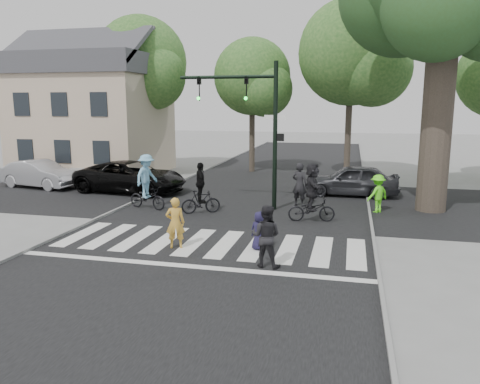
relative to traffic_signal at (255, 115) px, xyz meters
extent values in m
plane|color=gray|center=(-0.35, -6.20, -3.90)|extent=(120.00, 120.00, 0.00)
cube|color=black|center=(-0.35, -1.20, -3.90)|extent=(10.00, 70.00, 0.01)
cube|color=black|center=(-0.35, 1.80, -3.89)|extent=(70.00, 10.00, 0.01)
cube|color=gray|center=(-5.40, -1.20, -3.85)|extent=(0.10, 70.00, 0.10)
cube|color=gray|center=(4.70, -1.20, -3.85)|extent=(0.10, 70.00, 0.10)
cube|color=silver|center=(-4.85, -5.20, -3.89)|extent=(0.55, 3.00, 0.01)
cube|color=silver|center=(-3.85, -5.20, -3.89)|extent=(0.55, 3.00, 0.01)
cube|color=silver|center=(-2.85, -5.20, -3.89)|extent=(0.55, 3.00, 0.01)
cube|color=silver|center=(-1.85, -5.20, -3.89)|extent=(0.55, 3.00, 0.01)
cube|color=silver|center=(-0.85, -5.20, -3.89)|extent=(0.55, 3.00, 0.01)
cube|color=silver|center=(0.15, -5.20, -3.89)|extent=(0.55, 3.00, 0.01)
cube|color=silver|center=(1.15, -5.20, -3.89)|extent=(0.55, 3.00, 0.01)
cube|color=silver|center=(2.15, -5.20, -3.89)|extent=(0.55, 3.00, 0.01)
cube|color=silver|center=(3.15, -5.20, -3.89)|extent=(0.55, 3.00, 0.01)
cube|color=silver|center=(4.15, -5.20, -3.89)|extent=(0.55, 3.00, 0.01)
cube|color=silver|center=(-0.35, -7.40, -3.89)|extent=(10.00, 0.30, 0.01)
cylinder|color=black|center=(0.85, 0.00, -0.90)|extent=(0.18, 0.18, 6.00)
cylinder|color=black|center=(-1.15, 0.00, 1.50)|extent=(4.00, 0.14, 0.14)
imported|color=black|center=(-0.35, 0.00, 1.05)|extent=(0.16, 0.20, 1.00)
sphere|color=#19E533|center=(-0.35, -0.12, 0.65)|extent=(0.14, 0.14, 0.14)
imported|color=black|center=(-2.35, 0.00, 1.05)|extent=(0.16, 0.20, 1.00)
sphere|color=#19E533|center=(-2.35, -0.12, 0.65)|extent=(0.14, 0.14, 0.14)
cube|color=black|center=(1.07, 0.00, -0.90)|extent=(0.28, 0.18, 0.30)
cube|color=#FF660C|center=(1.18, 0.00, -0.90)|extent=(0.02, 0.14, 0.20)
cube|color=white|center=(0.85, 0.00, -0.10)|extent=(0.90, 0.04, 0.18)
cylinder|color=brown|center=(7.15, 1.30, -0.40)|extent=(1.20, 1.20, 7.00)
cylinder|color=brown|center=(7.45, 1.10, 2.60)|extent=(1.29, 1.74, 2.93)
sphere|color=#2E5121|center=(6.65, -0.10, 3.90)|extent=(4.00, 4.00, 4.00)
cylinder|color=brown|center=(-14.35, 10.00, -0.93)|extent=(0.36, 0.36, 5.95)
sphere|color=#285B23|center=(-14.35, 10.00, 2.47)|extent=(5.20, 5.20, 5.20)
sphere|color=#285B23|center=(-13.31, 9.22, 1.62)|extent=(3.64, 3.64, 3.64)
cylinder|color=brown|center=(-9.35, 9.50, -0.68)|extent=(0.36, 0.36, 6.44)
sphere|color=#285B23|center=(-9.35, 9.50, 3.00)|extent=(5.80, 5.80, 5.80)
sphere|color=#285B23|center=(-8.19, 8.63, 2.08)|extent=(4.06, 4.06, 4.06)
cylinder|color=brown|center=(-2.35, 10.60, -1.10)|extent=(0.36, 0.36, 5.60)
sphere|color=#285B23|center=(-2.35, 10.60, 2.10)|extent=(4.80, 4.80, 4.80)
sphere|color=#285B23|center=(-1.39, 9.88, 1.30)|extent=(3.36, 3.36, 3.36)
cylinder|color=brown|center=(3.65, 9.30, -0.54)|extent=(0.36, 0.36, 6.72)
sphere|color=#285B23|center=(3.65, 9.30, 3.30)|extent=(6.00, 6.00, 6.00)
sphere|color=#285B23|center=(4.85, 8.40, 2.34)|extent=(4.20, 4.20, 4.20)
cube|color=#BAAA91|center=(-11.85, 7.80, -0.90)|extent=(8.00, 7.00, 6.00)
cube|color=#47474C|center=(-11.85, 7.80, 2.70)|extent=(8.40, 7.40, 1.20)
cube|color=#47474C|center=(-11.85, 5.95, 3.70)|extent=(8.40, 3.69, 2.44)
cube|color=#47474C|center=(-11.85, 9.65, 3.70)|extent=(8.40, 3.69, 2.44)
cube|color=black|center=(-14.25, 4.28, -2.20)|extent=(1.00, 0.06, 1.30)
cube|color=black|center=(-14.25, 4.28, 0.40)|extent=(1.00, 0.06, 1.30)
cube|color=black|center=(-11.85, 4.28, -2.20)|extent=(1.00, 0.06, 1.30)
cube|color=black|center=(-11.85, 4.28, 0.40)|extent=(1.00, 0.06, 1.30)
cube|color=black|center=(-9.45, 4.28, -2.20)|extent=(1.00, 0.06, 1.30)
cube|color=black|center=(-9.45, 4.28, 0.40)|extent=(1.00, 0.06, 1.30)
cube|color=gray|center=(-10.35, 4.00, -3.50)|extent=(2.00, 1.20, 0.80)
imported|color=gold|center=(-1.22, -5.93, -3.11)|extent=(0.67, 0.55, 1.58)
imported|color=#1F1B3C|center=(1.29, -5.51, -3.31)|extent=(0.66, 0.51, 1.19)
imported|color=black|center=(1.75, -6.91, -3.05)|extent=(0.88, 0.72, 1.71)
imported|color=black|center=(-4.33, -1.10, -3.43)|extent=(1.91, 1.10, 0.95)
imported|color=#75B6DA|center=(-4.33, -1.10, -2.52)|extent=(0.97, 1.31, 1.82)
imported|color=black|center=(-1.90, -1.37, -3.43)|extent=(1.59, 1.14, 0.95)
imported|color=black|center=(-1.90, -1.37, -2.66)|extent=(0.81, 1.03, 1.63)
imported|color=black|center=(2.53, -1.66, -3.45)|extent=(1.82, 0.94, 0.91)
imported|color=black|center=(2.53, -1.66, -2.57)|extent=(0.83, 1.69, 1.74)
imported|color=black|center=(-6.70, 2.19, -3.13)|extent=(5.79, 3.11, 1.55)
imported|color=#BABABF|center=(-11.95, 2.29, -3.18)|extent=(4.56, 2.26, 1.44)
imported|color=#2C2D31|center=(3.95, 3.81, -3.15)|extent=(4.42, 1.83, 1.50)
imported|color=#61FF20|center=(4.98, 0.45, -3.13)|extent=(1.12, 1.10, 1.55)
imported|color=black|center=(1.79, 0.89, -2.96)|extent=(0.80, 0.67, 1.89)
camera|label=1|loc=(3.87, -18.82, 0.45)|focal=35.00mm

